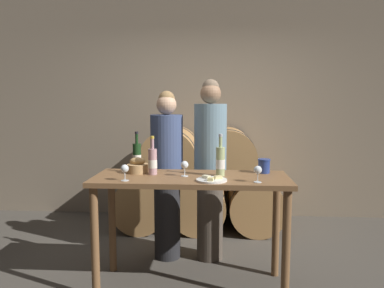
{
  "coord_description": "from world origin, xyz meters",
  "views": [
    {
      "loc": [
        0.2,
        -2.97,
        1.54
      ],
      "look_at": [
        0.0,
        0.12,
        1.18
      ],
      "focal_mm": 35.0,
      "sensor_mm": 36.0,
      "label": 1
    }
  ],
  "objects_px": {
    "cheese_plate": "(212,180)",
    "blue_crock": "(264,165)",
    "person_left": "(167,174)",
    "person_right": "(210,168)",
    "wine_glass_left": "(185,165)",
    "wine_glass_center": "(258,171)",
    "wine_bottle_red": "(137,156)",
    "wine_bottle_rose": "(153,161)",
    "tasting_table": "(191,194)",
    "wine_glass_far_left": "(125,169)",
    "bread_basket": "(138,167)",
    "wine_bottle_white": "(220,161)"
  },
  "relations": [
    {
      "from": "cheese_plate",
      "to": "blue_crock",
      "type": "bearing_deg",
      "value": 38.37
    },
    {
      "from": "person_left",
      "to": "person_right",
      "type": "distance_m",
      "value": 0.42
    },
    {
      "from": "person_right",
      "to": "wine_glass_left",
      "type": "relative_size",
      "value": 13.87
    },
    {
      "from": "blue_crock",
      "to": "wine_glass_center",
      "type": "height_order",
      "value": "wine_glass_center"
    },
    {
      "from": "wine_bottle_red",
      "to": "wine_glass_left",
      "type": "distance_m",
      "value": 0.52
    },
    {
      "from": "person_right",
      "to": "wine_bottle_rose",
      "type": "xyz_separation_m",
      "value": [
        -0.47,
        -0.52,
        0.14
      ]
    },
    {
      "from": "person_right",
      "to": "wine_glass_center",
      "type": "relative_size",
      "value": 13.87
    },
    {
      "from": "tasting_table",
      "to": "wine_glass_far_left",
      "type": "distance_m",
      "value": 0.58
    },
    {
      "from": "tasting_table",
      "to": "wine_glass_left",
      "type": "bearing_deg",
      "value": 175.18
    },
    {
      "from": "tasting_table",
      "to": "person_left",
      "type": "height_order",
      "value": "person_left"
    },
    {
      "from": "blue_crock",
      "to": "bread_basket",
      "type": "height_order",
      "value": "bread_basket"
    },
    {
      "from": "wine_bottle_white",
      "to": "wine_glass_far_left",
      "type": "relative_size",
      "value": 2.73
    },
    {
      "from": "wine_bottle_rose",
      "to": "wine_bottle_white",
      "type": "bearing_deg",
      "value": -2.65
    },
    {
      "from": "tasting_table",
      "to": "cheese_plate",
      "type": "bearing_deg",
      "value": -43.86
    },
    {
      "from": "wine_glass_far_left",
      "to": "wine_bottle_rose",
      "type": "bearing_deg",
      "value": 56.33
    },
    {
      "from": "wine_glass_left",
      "to": "wine_glass_far_left",
      "type": "bearing_deg",
      "value": -155.2
    },
    {
      "from": "person_left",
      "to": "bread_basket",
      "type": "distance_m",
      "value": 0.51
    },
    {
      "from": "wine_bottle_white",
      "to": "tasting_table",
      "type": "bearing_deg",
      "value": -172.43
    },
    {
      "from": "bread_basket",
      "to": "cheese_plate",
      "type": "relative_size",
      "value": 0.77
    },
    {
      "from": "blue_crock",
      "to": "wine_glass_left",
      "type": "relative_size",
      "value": 0.95
    },
    {
      "from": "bread_basket",
      "to": "wine_bottle_white",
      "type": "bearing_deg",
      "value": -7.36
    },
    {
      "from": "person_right",
      "to": "cheese_plate",
      "type": "relative_size",
      "value": 7.38
    },
    {
      "from": "person_right",
      "to": "tasting_table",
      "type": "bearing_deg",
      "value": -104.28
    },
    {
      "from": "cheese_plate",
      "to": "wine_glass_far_left",
      "type": "relative_size",
      "value": 1.88
    },
    {
      "from": "wine_bottle_white",
      "to": "wine_bottle_rose",
      "type": "height_order",
      "value": "wine_bottle_white"
    },
    {
      "from": "person_right",
      "to": "cheese_plate",
      "type": "height_order",
      "value": "person_right"
    },
    {
      "from": "person_left",
      "to": "cheese_plate",
      "type": "bearing_deg",
      "value": -59.0
    },
    {
      "from": "person_right",
      "to": "wine_bottle_white",
      "type": "xyz_separation_m",
      "value": [
        0.09,
        -0.54,
        0.15
      ]
    },
    {
      "from": "person_right",
      "to": "wine_bottle_rose",
      "type": "relative_size",
      "value": 5.43
    },
    {
      "from": "wine_bottle_white",
      "to": "blue_crock",
      "type": "height_order",
      "value": "wine_bottle_white"
    },
    {
      "from": "wine_bottle_white",
      "to": "blue_crock",
      "type": "distance_m",
      "value": 0.4
    },
    {
      "from": "wine_bottle_red",
      "to": "wine_glass_center",
      "type": "relative_size",
      "value": 2.71
    },
    {
      "from": "tasting_table",
      "to": "wine_glass_left",
      "type": "relative_size",
      "value": 12.56
    },
    {
      "from": "person_right",
      "to": "cheese_plate",
      "type": "xyz_separation_m",
      "value": [
        0.02,
        -0.73,
        0.04
      ]
    },
    {
      "from": "cheese_plate",
      "to": "wine_glass_center",
      "type": "relative_size",
      "value": 1.88
    },
    {
      "from": "wine_bottle_rose",
      "to": "wine_glass_left",
      "type": "xyz_separation_m",
      "value": [
        0.27,
        -0.05,
        -0.02
      ]
    },
    {
      "from": "wine_bottle_white",
      "to": "wine_glass_far_left",
      "type": "distance_m",
      "value": 0.77
    },
    {
      "from": "wine_bottle_red",
      "to": "cheese_plate",
      "type": "distance_m",
      "value": 0.8
    },
    {
      "from": "wine_bottle_red",
      "to": "wine_glass_left",
      "type": "bearing_deg",
      "value": -30.2
    },
    {
      "from": "wine_bottle_white",
      "to": "wine_glass_center",
      "type": "bearing_deg",
      "value": -38.54
    },
    {
      "from": "tasting_table",
      "to": "wine_bottle_rose",
      "type": "xyz_separation_m",
      "value": [
        -0.32,
        0.06,
        0.26
      ]
    },
    {
      "from": "wine_bottle_rose",
      "to": "person_left",
      "type": "bearing_deg",
      "value": 84.46
    },
    {
      "from": "tasting_table",
      "to": "cheese_plate",
      "type": "height_order",
      "value": "cheese_plate"
    },
    {
      "from": "cheese_plate",
      "to": "tasting_table",
      "type": "bearing_deg",
      "value": 136.14
    },
    {
      "from": "wine_bottle_red",
      "to": "wine_glass_far_left",
      "type": "xyz_separation_m",
      "value": [
        0.0,
        -0.46,
        -0.03
      ]
    },
    {
      "from": "wine_bottle_white",
      "to": "wine_glass_far_left",
      "type": "xyz_separation_m",
      "value": [
        -0.73,
        -0.23,
        -0.03
      ]
    },
    {
      "from": "wine_glass_far_left",
      "to": "blue_crock",
      "type": "bearing_deg",
      "value": 19.27
    },
    {
      "from": "wine_bottle_rose",
      "to": "blue_crock",
      "type": "relative_size",
      "value": 2.68
    },
    {
      "from": "wine_glass_far_left",
      "to": "person_left",
      "type": "bearing_deg",
      "value": 74.01
    },
    {
      "from": "wine_bottle_red",
      "to": "wine_glass_center",
      "type": "bearing_deg",
      "value": -24.13
    }
  ]
}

